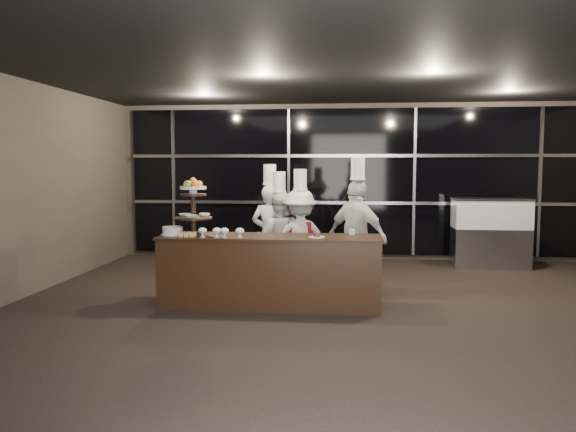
# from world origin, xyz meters

# --- Properties ---
(room) EXTENTS (10.00, 10.00, 10.00)m
(room) POSITION_xyz_m (0.00, 0.00, 1.50)
(room) COLOR black
(room) RESTS_ON ground
(window_wall) EXTENTS (8.60, 0.10, 2.80)m
(window_wall) POSITION_xyz_m (0.00, 4.94, 1.50)
(window_wall) COLOR black
(window_wall) RESTS_ON ground
(buffet_counter) EXTENTS (2.84, 0.74, 0.92)m
(buffet_counter) POSITION_xyz_m (-1.06, 1.12, 0.47)
(buffet_counter) COLOR black
(buffet_counter) RESTS_ON ground
(display_stand) EXTENTS (0.48, 0.48, 0.74)m
(display_stand) POSITION_xyz_m (-2.06, 1.12, 1.34)
(display_stand) COLOR black
(display_stand) RESTS_ON buffet_counter
(compotes) EXTENTS (0.59, 0.11, 0.12)m
(compotes) POSITION_xyz_m (-1.65, 0.90, 1.00)
(compotes) COLOR silver
(compotes) RESTS_ON buffet_counter
(layer_cake) EXTENTS (0.30, 0.30, 0.11)m
(layer_cake) POSITION_xyz_m (-2.33, 1.07, 0.97)
(layer_cake) COLOR white
(layer_cake) RESTS_ON buffet_counter
(pastry_squares) EXTENTS (0.20, 0.13, 0.05)m
(pastry_squares) POSITION_xyz_m (-2.10, 0.96, 0.95)
(pastry_squares) COLOR #FDD67B
(pastry_squares) RESTS_ON buffet_counter
(small_plate) EXTENTS (0.20, 0.20, 0.05)m
(small_plate) POSITION_xyz_m (-0.46, 1.02, 0.94)
(small_plate) COLOR white
(small_plate) RESTS_ON buffet_counter
(chef_cup) EXTENTS (0.08, 0.08, 0.07)m
(chef_cup) POSITION_xyz_m (-0.01, 1.37, 0.96)
(chef_cup) COLOR white
(chef_cup) RESTS_ON buffet_counter
(display_case) EXTENTS (1.33, 0.58, 1.24)m
(display_case) POSITION_xyz_m (2.48, 4.30, 0.69)
(display_case) COLOR #A5A5AA
(display_case) RESTS_ON ground
(chef_a) EXTENTS (0.61, 0.45, 1.84)m
(chef_a) POSITION_xyz_m (-1.23, 2.34, 0.80)
(chef_a) COLOR silver
(chef_a) RESTS_ON ground
(chef_b) EXTENTS (0.72, 0.57, 1.73)m
(chef_b) POSITION_xyz_m (-1.07, 2.24, 0.73)
(chef_b) COLOR white
(chef_b) RESTS_ON ground
(chef_c) EXTENTS (1.02, 0.68, 1.77)m
(chef_c) POSITION_xyz_m (-0.76, 2.16, 0.75)
(chef_c) COLOR silver
(chef_c) RESTS_ON ground
(chef_d) EXTENTS (1.00, 0.89, 1.93)m
(chef_d) POSITION_xyz_m (0.06, 1.84, 0.83)
(chef_d) COLOR silver
(chef_d) RESTS_ON ground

